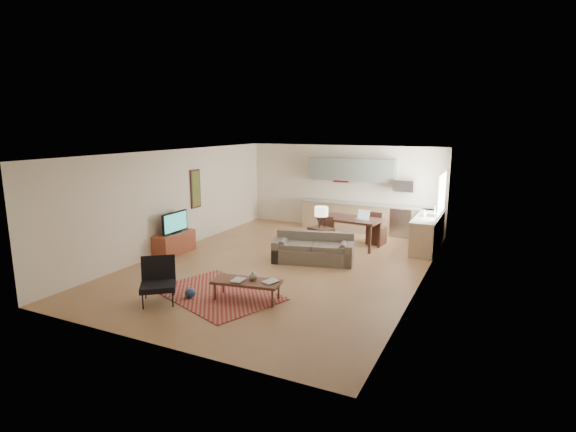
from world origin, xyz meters
The scene contains 25 objects.
room centered at (0.00, 0.00, 1.35)m, with size 9.00×9.00×9.00m.
kitchen_counter_back centered at (0.90, 4.18, 0.46)m, with size 4.26×0.64×0.92m, color tan, non-canonical shape.
kitchen_counter_right centered at (2.93, 3.00, 0.46)m, with size 0.64×2.26×0.92m, color tan, non-canonical shape.
kitchen_range centered at (2.00, 4.18, 0.45)m, with size 0.62×0.62×0.90m, color #A5A8AD.
kitchen_microwave centered at (2.00, 4.20, 1.55)m, with size 0.62×0.40×0.35m, color #A5A8AD.
upper_cabinets centered at (0.30, 4.33, 1.95)m, with size 2.80×0.34×0.70m, color slate.
window_right centered at (3.23, 3.00, 1.55)m, with size 0.02×1.40×1.05m, color white.
wall_art_left centered at (-3.21, 0.90, 1.55)m, with size 0.06×0.42×1.10m, color olive, non-canonical shape.
triptych centered at (-0.10, 4.47, 1.75)m, with size 1.70×0.04×0.50m, color #FFF5CA, non-canonical shape.
rug centered at (-0.31, -2.32, 0.01)m, with size 2.46×1.70×0.02m, color maroon.
sofa centered at (0.59, 0.51, 0.35)m, with size 2.04×0.89×0.71m, color #63594D, non-canonical shape.
coffee_table centered at (0.39, -2.33, 0.20)m, with size 1.33×0.53×0.40m, color #502E20, non-canonical shape.
book_a centered at (0.13, -2.43, 0.41)m, with size 0.25×0.32×0.03m, color maroon.
book_b centered at (0.73, -2.17, 0.41)m, with size 0.32×0.37×0.02m, color navy.
vase centered at (0.48, -2.26, 0.48)m, with size 0.19×0.19×0.17m, color black.
armchair centered at (-1.07, -3.17, 0.43)m, with size 0.75×0.75×0.85m, color black, non-canonical shape.
tv_credenza centered at (-3.00, -0.37, 0.28)m, with size 0.47×1.22×0.56m, color brown, non-canonical shape.
tv centered at (-2.95, -0.37, 0.84)m, with size 0.09×0.94×0.56m, color black, non-canonical shape.
console_table centered at (0.51, 1.21, 0.36)m, with size 0.62×0.41×0.72m, color #372017, non-canonical shape.
table_lamp centered at (0.51, 1.21, 1.00)m, with size 0.35×0.35×0.57m, color beige, non-canonical shape.
dining_table centered at (0.98, 2.25, 0.41)m, with size 1.63×0.93×0.83m, color #372017, non-canonical shape.
dining_chair_near centered at (0.42, 1.61, 0.45)m, with size 0.43×0.45×0.91m, color #372017, non-canonical shape.
dining_chair_far centered at (1.54, 2.90, 0.48)m, with size 0.46×0.48×0.97m, color #372017, non-canonical shape.
laptop centered at (1.31, 2.15, 0.96)m, with size 0.35×0.26×0.26m, color #A5A8AD, non-canonical shape.
soap_bottle centered at (2.83, 2.84, 1.02)m, with size 0.10×0.10×0.19m, color #FFF5CA.
Camera 1 is at (4.66, -9.38, 3.33)m, focal length 28.00 mm.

